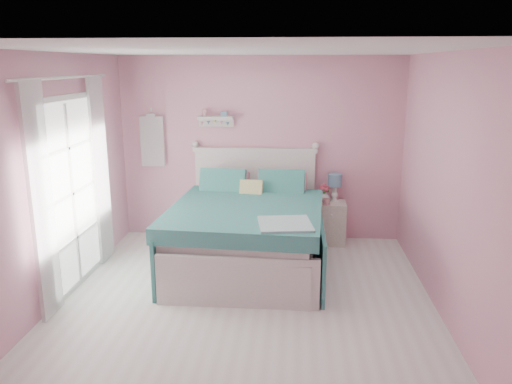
# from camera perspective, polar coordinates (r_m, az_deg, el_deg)

# --- Properties ---
(floor) EXTENTS (4.50, 4.50, 0.00)m
(floor) POSITION_cam_1_polar(r_m,az_deg,el_deg) (5.40, -1.30, -12.89)
(floor) COLOR silver
(floor) RESTS_ON ground
(room_shell) EXTENTS (4.50, 4.50, 4.50)m
(room_shell) POSITION_cam_1_polar(r_m,az_deg,el_deg) (4.88, -1.41, 3.87)
(room_shell) COLOR pink
(room_shell) RESTS_ON floor
(bed) EXTENTS (1.90, 2.33, 1.33)m
(bed) POSITION_cam_1_polar(r_m,az_deg,el_deg) (6.25, -0.97, -4.71)
(bed) COLOR silver
(bed) RESTS_ON floor
(nightstand) EXTENTS (0.42, 0.41, 0.60)m
(nightstand) POSITION_cam_1_polar(r_m,az_deg,el_deg) (7.15, 8.48, -3.46)
(nightstand) COLOR silver
(nightstand) RESTS_ON floor
(table_lamp) EXTENTS (0.19, 0.19, 0.39)m
(table_lamp) POSITION_cam_1_polar(r_m,az_deg,el_deg) (7.09, 9.00, 1.12)
(table_lamp) COLOR white
(table_lamp) RESTS_ON nightstand
(vase) EXTENTS (0.20, 0.20, 0.17)m
(vase) POSITION_cam_1_polar(r_m,az_deg,el_deg) (7.05, 7.78, -0.46)
(vase) COLOR silver
(vase) RESTS_ON nightstand
(teacup) EXTENTS (0.13, 0.13, 0.08)m
(teacup) POSITION_cam_1_polar(r_m,az_deg,el_deg) (6.93, 8.00, -1.10)
(teacup) COLOR tan
(teacup) RESTS_ON nightstand
(roses) EXTENTS (0.14, 0.11, 0.12)m
(roses) POSITION_cam_1_polar(r_m,az_deg,el_deg) (7.02, 7.79, 0.48)
(roses) COLOR #C44356
(roses) RESTS_ON vase
(wall_shelf) EXTENTS (0.50, 0.15, 0.25)m
(wall_shelf) POSITION_cam_1_polar(r_m,az_deg,el_deg) (7.09, -4.65, 8.35)
(wall_shelf) COLOR silver
(wall_shelf) RESTS_ON room_shell
(hanging_dress) EXTENTS (0.34, 0.03, 0.72)m
(hanging_dress) POSITION_cam_1_polar(r_m,az_deg,el_deg) (7.33, -11.78, 5.65)
(hanging_dress) COLOR white
(hanging_dress) RESTS_ON room_shell
(french_door) EXTENTS (0.04, 1.32, 2.16)m
(french_door) POSITION_cam_1_polar(r_m,az_deg,el_deg) (5.90, -20.33, -0.25)
(french_door) COLOR silver
(french_door) RESTS_ON floor
(curtain_near) EXTENTS (0.04, 0.40, 2.32)m
(curtain_near) POSITION_cam_1_polar(r_m,az_deg,el_deg) (5.21, -23.30, -1.19)
(curtain_near) COLOR white
(curtain_near) RESTS_ON floor
(curtain_far) EXTENTS (0.04, 0.40, 2.32)m
(curtain_far) POSITION_cam_1_polar(r_m,az_deg,el_deg) (6.52, -17.32, 2.28)
(curtain_far) COLOR white
(curtain_far) RESTS_ON floor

